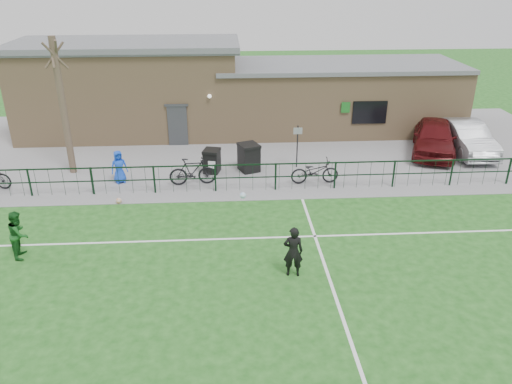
{
  "coord_description": "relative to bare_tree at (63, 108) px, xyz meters",
  "views": [
    {
      "loc": [
        -0.98,
        -11.02,
        8.64
      ],
      "look_at": [
        0.0,
        5.0,
        1.3
      ],
      "focal_mm": 35.0,
      "sensor_mm": 36.0,
      "label": 1
    }
  ],
  "objects": [
    {
      "name": "pitch_line_perp",
      "position": [
        10.0,
        -10.5,
        -3.0
      ],
      "size": [
        0.1,
        16.0,
        0.01
      ],
      "primitive_type": "cube",
      "color": "white",
      "rests_on": "ground"
    },
    {
      "name": "pitch_line_touch",
      "position": [
        8.0,
        -2.7,
        -3.0
      ],
      "size": [
        28.0,
        0.1,
        0.01
      ],
      "primitive_type": "cube",
      "color": "white",
      "rests_on": "ground"
    },
    {
      "name": "paving_strip",
      "position": [
        8.0,
        3.0,
        -2.99
      ],
      "size": [
        34.0,
        13.0,
        0.02
      ],
      "primitive_type": "cube",
      "color": "slate",
      "rests_on": "ground"
    },
    {
      "name": "car_silver",
      "position": [
        18.93,
        1.49,
        -2.21
      ],
      "size": [
        1.75,
        4.72,
        1.54
      ],
      "primitive_type": "imported",
      "rotation": [
        0.0,
        0.0,
        -0.03
      ],
      "color": "#A3A6AB",
      "rests_on": "paving_strip"
    },
    {
      "name": "clubhouse",
      "position": [
        7.12,
        6.0,
        -0.78
      ],
      "size": [
        24.25,
        5.4,
        4.96
      ],
      "color": "tan",
      "rests_on": "ground"
    },
    {
      "name": "wheelie_bin_right",
      "position": [
        7.99,
        -0.3,
        -2.39
      ],
      "size": [
        1.06,
        1.12,
        1.19
      ],
      "primitive_type": "cube",
      "rotation": [
        0.0,
        0.0,
        0.38
      ],
      "color": "black",
      "rests_on": "paving_strip"
    },
    {
      "name": "ground",
      "position": [
        8.0,
        -10.5,
        -3.0
      ],
      "size": [
        90.0,
        90.0,
        0.0
      ],
      "primitive_type": "plane",
      "color": "#1A5017",
      "rests_on": "ground"
    },
    {
      "name": "wheelie_bin_left",
      "position": [
        6.32,
        -0.38,
        -2.48
      ],
      "size": [
        0.82,
        0.88,
        0.99
      ],
      "primitive_type": "cube",
      "rotation": [
        0.0,
        0.0,
        -0.25
      ],
      "color": "black",
      "rests_on": "paving_strip"
    },
    {
      "name": "car_maroon",
      "position": [
        17.28,
        1.48,
        -2.14
      ],
      "size": [
        3.59,
        5.29,
        1.67
      ],
      "primitive_type": "imported",
      "rotation": [
        0.0,
        0.0,
        -0.36
      ],
      "color": "#4C0D0F",
      "rests_on": "paving_strip"
    },
    {
      "name": "perimeter_fence",
      "position": [
        8.0,
        -2.5,
        -2.4
      ],
      "size": [
        28.0,
        0.1,
        1.2
      ],
      "primitive_type": "cube",
      "color": "black",
      "rests_on": "ground"
    },
    {
      "name": "bicycle_e",
      "position": [
        10.74,
        -1.92,
        -2.44
      ],
      "size": [
        2.09,
        0.8,
        1.08
      ],
      "primitive_type": "imported",
      "rotation": [
        0.0,
        0.0,
        1.61
      ],
      "color": "black",
      "rests_on": "paving_strip"
    },
    {
      "name": "goalkeeper_kick",
      "position": [
        8.88,
        -8.72,
        -2.16
      ],
      "size": [
        1.82,
        3.04,
        1.64
      ],
      "color": "black",
      "rests_on": "ground"
    },
    {
      "name": "outfield_player",
      "position": [
        0.3,
        -7.16,
        -2.2
      ],
      "size": [
        0.7,
        0.84,
        1.59
      ],
      "primitive_type": "imported",
      "rotation": [
        0.0,
        0.0,
        1.7
      ],
      "color": "#17501B",
      "rests_on": "ground"
    },
    {
      "name": "bicycle_d",
      "position": [
        5.53,
        -1.75,
        -2.38
      ],
      "size": [
        2.03,
        0.72,
        1.2
      ],
      "primitive_type": "imported",
      "rotation": [
        0.0,
        0.0,
        1.65
      ],
      "color": "black",
      "rests_on": "paving_strip"
    },
    {
      "name": "spectator_child",
      "position": [
        2.37,
        -1.32,
        -2.26
      ],
      "size": [
        0.83,
        0.71,
        1.44
      ],
      "primitive_type": "imported",
      "rotation": [
        0.0,
        0.0,
        0.43
      ],
      "color": "blue",
      "rests_on": "paving_strip"
    },
    {
      "name": "bare_tree",
      "position": [
        0.0,
        0.0,
        0.0
      ],
      "size": [
        0.3,
        0.3,
        6.0
      ],
      "primitive_type": "cylinder",
      "color": "#4A392D",
      "rests_on": "ground"
    },
    {
      "name": "ball_ground",
      "position": [
        2.68,
        -3.42,
        -2.88
      ],
      "size": [
        0.24,
        0.24,
        0.24
      ],
      "primitive_type": "sphere",
      "color": "silver",
      "rests_on": "ground"
    },
    {
      "name": "sign_post",
      "position": [
        10.24,
        0.0,
        -1.98
      ],
      "size": [
        0.07,
        0.07,
        2.0
      ],
      "primitive_type": "cylinder",
      "rotation": [
        0.0,
        0.0,
        0.26
      ],
      "color": "black",
      "rests_on": "paving_strip"
    },
    {
      "name": "pitch_line_mid",
      "position": [
        8.0,
        -6.5,
        -3.0
      ],
      "size": [
        28.0,
        0.1,
        0.01
      ],
      "primitive_type": "cube",
      "color": "white",
      "rests_on": "ground"
    }
  ]
}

